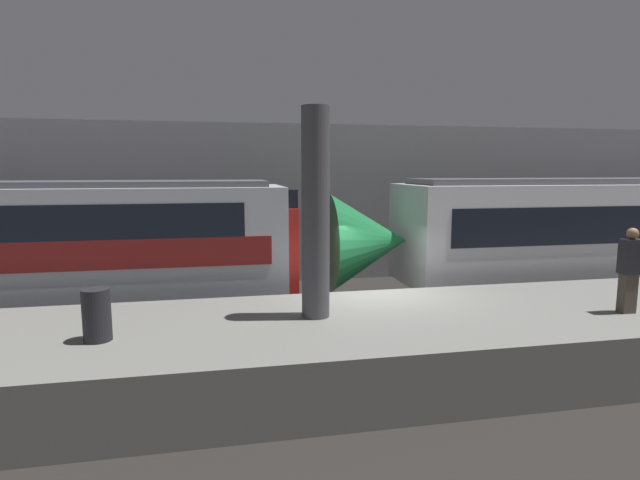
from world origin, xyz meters
TOP-DOWN VIEW (x-y plane):
  - ground_plane at (0.00, 0.00)m, footprint 120.00×120.00m
  - platform at (0.00, -1.99)m, footprint 40.00×3.99m
  - station_rear_barrier at (0.00, 6.34)m, footprint 50.00×0.15m
  - support_pillar_near at (-1.72, -1.74)m, footprint 0.51×0.51m
  - train_modern at (8.95, 2.30)m, footprint 18.52×2.88m
  - person_waiting at (4.19, -2.68)m, footprint 0.38×0.24m
  - trash_bin at (-5.41, -2.37)m, footprint 0.44×0.44m

SIDE VIEW (x-z plane):
  - ground_plane at x=0.00m, z-range 0.00..0.00m
  - platform at x=0.00m, z-range 0.00..1.14m
  - trash_bin at x=-5.41m, z-range 1.14..1.99m
  - train_modern at x=8.95m, z-range 0.05..3.66m
  - person_waiting at x=4.19m, z-range 1.18..2.82m
  - station_rear_barrier at x=0.00m, z-range 0.00..5.40m
  - support_pillar_near at x=-1.72m, z-range 1.14..4.99m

